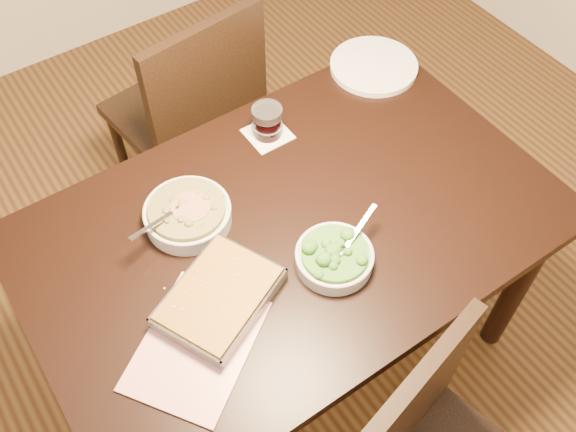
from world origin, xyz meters
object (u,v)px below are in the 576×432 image
object	(u,v)px
baking_dish	(220,298)
dinner_plate	(374,66)
wine_tumbler	(267,121)
broccoli_bowl	(334,257)
chair_far	(193,111)
stew_bowl	(188,214)
table	(292,243)

from	to	relation	value
baking_dish	dinner_plate	bearing A→B (deg)	3.86
wine_tumbler	baking_dish	bearing A→B (deg)	-134.86
broccoli_bowl	chair_far	size ratio (longest dim) A/B	0.23
baking_dish	chair_far	distance (m)	0.94
broccoli_bowl	dinner_plate	distance (m)	0.76
stew_bowl	baking_dish	size ratio (longest dim) A/B	0.72
chair_far	baking_dish	bearing A→B (deg)	59.66
table	broccoli_bowl	distance (m)	0.20
stew_bowl	wine_tumbler	bearing A→B (deg)	22.96
chair_far	dinner_plate	bearing A→B (deg)	135.94
wine_tumbler	dinner_plate	distance (m)	0.45
baking_dish	dinner_plate	size ratio (longest dim) A/B	1.24
wine_tumbler	dinner_plate	world-z (taller)	wine_tumbler
broccoli_bowl	dinner_plate	bearing A→B (deg)	43.44
dinner_plate	table	bearing A→B (deg)	-147.59
dinner_plate	baking_dish	bearing A→B (deg)	-151.49
stew_bowl	broccoli_bowl	distance (m)	0.40
stew_bowl	broccoli_bowl	world-z (taller)	stew_bowl
baking_dish	wine_tumbler	xyz separation A→B (m)	(0.40, 0.41, 0.03)
stew_bowl	wine_tumbler	distance (m)	0.38
baking_dish	chair_far	xyz separation A→B (m)	(0.36, 0.83, -0.24)
dinner_plate	chair_far	bearing A→B (deg)	142.68
wine_tumbler	chair_far	xyz separation A→B (m)	(-0.04, 0.42, -0.27)
baking_dish	chair_far	size ratio (longest dim) A/B	0.36
stew_bowl	baking_dish	xyz separation A→B (m)	(-0.06, -0.26, -0.01)
stew_bowl	dinner_plate	distance (m)	0.81
chair_far	wine_tumbler	bearing A→B (deg)	88.93
baking_dish	wine_tumbler	world-z (taller)	wine_tumbler
table	chair_far	distance (m)	0.74
table	stew_bowl	bearing A→B (deg)	144.29
stew_bowl	broccoli_bowl	xyz separation A→B (m)	(0.24, -0.32, -0.00)
broccoli_bowl	baking_dish	size ratio (longest dim) A/B	0.63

